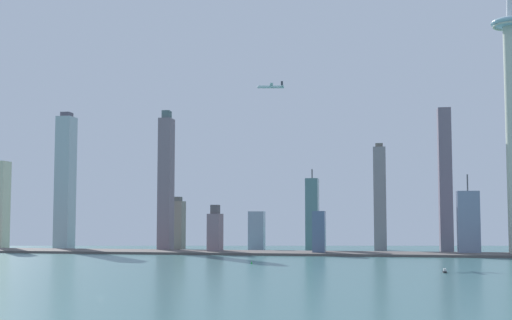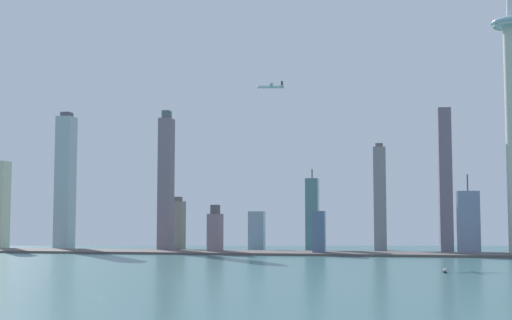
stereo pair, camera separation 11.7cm
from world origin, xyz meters
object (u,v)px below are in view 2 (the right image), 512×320
skyscraper_8 (177,224)px  skyscraper_1 (215,232)px  channel_buoy_0 (252,262)px  skyscraper_10 (65,182)px  skyscraper_6 (257,231)px  skyscraper_11 (2,205)px  skyscraper_12 (445,180)px  boat_0 (445,271)px  skyscraper_9 (380,198)px  skyscraper_4 (166,183)px  airplane (271,87)px  skyscraper_7 (319,233)px  skyscraper_2 (312,214)px  skyscraper_3 (468,223)px

skyscraper_8 → skyscraper_1: bearing=-49.8°
skyscraper_8 → channel_buoy_0: 294.39m
skyscraper_1 → skyscraper_10: skyscraper_10 is taller
skyscraper_6 → skyscraper_11: 336.94m
skyscraper_1 → skyscraper_11: bearing=171.9°
skyscraper_8 → skyscraper_12: 346.98m
skyscraper_8 → boat_0: 448.87m
skyscraper_6 → skyscraper_9: skyscraper_9 is taller
skyscraper_12 → boat_0: bearing=-96.0°
skyscraper_6 → skyscraper_10: skyscraper_10 is taller
skyscraper_4 → skyscraper_11: (-228.75, 17.33, -26.28)m
skyscraper_1 → skyscraper_8: 111.20m
skyscraper_8 → airplane: 227.82m
skyscraper_4 → skyscraper_1: bearing=-20.1°
skyscraper_7 → skyscraper_9: size_ratio=0.36×
skyscraper_1 → channel_buoy_0: (73.81, -169.31, -23.76)m
skyscraper_1 → skyscraper_6: (36.04, 79.68, -0.55)m
skyscraper_6 → skyscraper_7: (86.89, -87.76, -0.05)m
skyscraper_9 → skyscraper_12: (78.61, -26.09, 21.39)m
skyscraper_6 → airplane: bearing=-68.2°
skyscraper_2 → boat_0: size_ratio=13.33×
skyscraper_4 → skyscraper_7: (191.37, -33.08, -59.35)m
skyscraper_10 → airplane: bearing=-8.7°
skyscraper_8 → skyscraper_11: skyscraper_11 is taller
skyscraper_4 → skyscraper_7: size_ratio=3.55×
skyscraper_12 → skyscraper_3: bearing=-73.0°
skyscraper_1 → skyscraper_12: 286.60m
channel_buoy_0 → skyscraper_9: bearing=66.0°
skyscraper_9 → skyscraper_11: 492.34m
skyscraper_10 → airplane: airplane is taller
skyscraper_7 → skyscraper_2: bearing=100.2°
skyscraper_7 → skyscraper_12: size_ratio=0.28×
skyscraper_2 → skyscraper_9: (84.19, 20.84, 20.95)m
skyscraper_3 → skyscraper_6: skyscraper_3 is taller
skyscraper_4 → skyscraper_8: size_ratio=2.54×
skyscraper_10 → skyscraper_6: bearing=7.0°
skyscraper_6 → skyscraper_4: bearing=-152.4°
skyscraper_6 → skyscraper_12: 243.13m
skyscraper_7 → skyscraper_11: bearing=173.2°
skyscraper_2 → skyscraper_8: 180.16m
skyscraper_4 → skyscraper_10: size_ratio=0.97×
skyscraper_11 → skyscraper_7: bearing=-6.8°
skyscraper_2 → skyscraper_6: skyscraper_2 is taller
skyscraper_2 → skyscraper_11: skyscraper_11 is taller
skyscraper_2 → airplane: bearing=-121.6°
skyscraper_2 → skyscraper_9: size_ratio=0.76×
skyscraper_11 → airplane: (362.44, -35.79, 139.33)m
skyscraper_4 → channel_buoy_0: 254.56m
channel_buoy_0 → skyscraper_11: bearing=150.3°
skyscraper_4 → skyscraper_10: (-144.05, 24.13, 3.78)m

